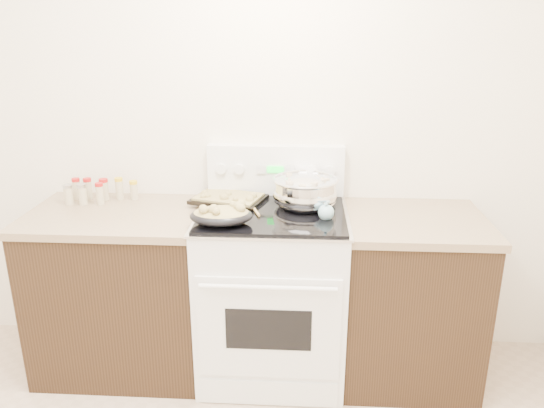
{
  "coord_description": "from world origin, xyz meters",
  "views": [
    {
      "loc": [
        0.5,
        -1.15,
        1.86
      ],
      "look_at": [
        0.35,
        1.37,
        1.0
      ],
      "focal_mm": 35.0,
      "sensor_mm": 36.0,
      "label": 1
    }
  ],
  "objects": [
    {
      "name": "room_shell",
      "position": [
        0.0,
        0.0,
        1.7
      ],
      "size": [
        4.1,
        3.6,
        2.75
      ],
      "color": "white",
      "rests_on": "ground"
    },
    {
      "name": "counter_left",
      "position": [
        -0.48,
        1.43,
        0.46
      ],
      "size": [
        0.93,
        0.67,
        0.92
      ],
      "color": "black",
      "rests_on": "ground"
    },
    {
      "name": "counter_right",
      "position": [
        1.08,
        1.43,
        0.46
      ],
      "size": [
        0.73,
        0.67,
        0.92
      ],
      "color": "black",
      "rests_on": "ground"
    },
    {
      "name": "kitchen_range",
      "position": [
        0.35,
        1.42,
        0.49
      ],
      "size": [
        0.78,
        0.73,
        1.22
      ],
      "color": "white",
      "rests_on": "ground"
    },
    {
      "name": "mixing_bowl",
      "position": [
        0.52,
        1.51,
        1.02
      ],
      "size": [
        0.44,
        0.44,
        0.2
      ],
      "color": "silver",
      "rests_on": "kitchen_range"
    },
    {
      "name": "roasting_pan",
      "position": [
        0.12,
        1.22,
        0.99
      ],
      "size": [
        0.32,
        0.24,
        0.11
      ],
      "color": "black",
      "rests_on": "kitchen_range"
    },
    {
      "name": "baking_sheet",
      "position": [
        0.1,
        1.56,
        0.96
      ],
      "size": [
        0.43,
        0.36,
        0.06
      ],
      "color": "black",
      "rests_on": "kitchen_range"
    },
    {
      "name": "wooden_spoon",
      "position": [
        0.23,
        1.38,
        0.95
      ],
      "size": [
        0.1,
        0.24,
        0.04
      ],
      "color": "tan",
      "rests_on": "kitchen_range"
    },
    {
      "name": "blue_ladle",
      "position": [
        0.62,
        1.34,
        0.98
      ],
      "size": [
        0.1,
        0.28,
        0.1
      ],
      "color": "#84B6C5",
      "rests_on": "kitchen_range"
    },
    {
      "name": "spice_jars",
      "position": [
        -0.65,
        1.59,
        0.98
      ],
      "size": [
        0.38,
        0.15,
        0.13
      ],
      "color": "#BFB28C",
      "rests_on": "counter_left"
    }
  ]
}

